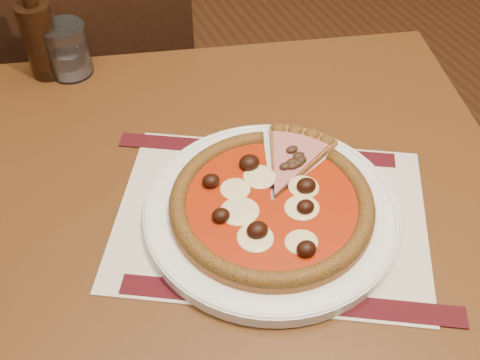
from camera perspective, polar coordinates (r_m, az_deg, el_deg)
name	(u,v)px	position (r m, az deg, el deg)	size (l,w,h in m)	color
table	(245,247)	(0.94, 0.51, -6.41)	(0.99, 0.99, 0.75)	#5B2F15
chair_far	(82,73)	(1.47, -14.75, 9.75)	(0.49, 0.49, 0.97)	black
placemat	(271,217)	(0.84, 2.94, -3.53)	(0.43, 0.31, 0.00)	beige
plate	(271,212)	(0.83, 2.97, -3.09)	(0.35, 0.35, 0.02)	white
pizza	(272,203)	(0.82, 3.01, -2.20)	(0.28, 0.28, 0.04)	#A25F27
ham_slice	(295,153)	(0.89, 5.22, 2.57)	(0.14, 0.14, 0.02)	#A25F27
water_glass	(67,50)	(1.11, -16.07, 11.77)	(0.08, 0.08, 0.09)	white
bottle	(40,36)	(1.10, -18.46, 12.81)	(0.06, 0.06, 0.19)	#371C0D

